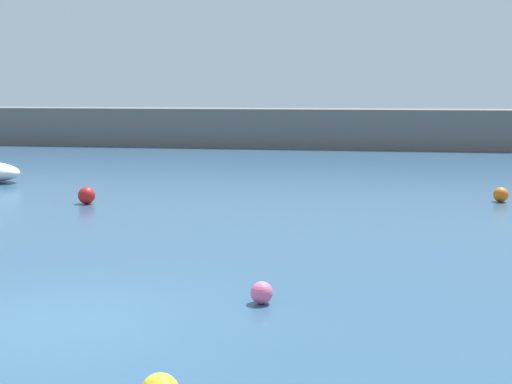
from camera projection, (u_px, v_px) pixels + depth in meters
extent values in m
cube|color=#2D5170|center=(62.00, 328.00, 11.07)|extent=(120.00, 120.00, 0.20)
cube|color=#66605B|center=(296.00, 128.00, 43.73)|extent=(60.54, 3.39, 2.34)
sphere|color=red|center=(87.00, 195.00, 22.23)|extent=(0.54, 0.54, 0.54)
sphere|color=orange|center=(501.00, 195.00, 22.61)|extent=(0.47, 0.47, 0.47)
sphere|color=#EA668C|center=(262.00, 293.00, 11.94)|extent=(0.38, 0.38, 0.38)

